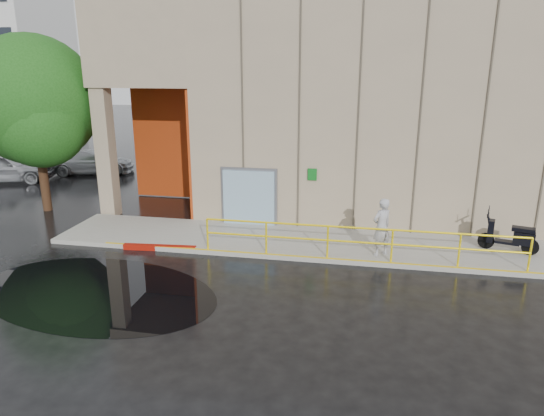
{
  "coord_description": "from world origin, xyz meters",
  "views": [
    {
      "loc": [
        4.2,
        -10.71,
        5.77
      ],
      "look_at": [
        1.61,
        3.0,
        1.67
      ],
      "focal_mm": 32.0,
      "sensor_mm": 36.0,
      "label": 1
    }
  ],
  "objects_px": {
    "person": "(382,227)",
    "car_a": "(5,167)",
    "scooter": "(511,228)",
    "tree_near": "(35,106)",
    "car_c": "(91,162)",
    "red_curb": "(160,248)"
  },
  "relations": [
    {
      "from": "scooter",
      "to": "tree_near",
      "type": "distance_m",
      "value": 17.68
    },
    {
      "from": "person",
      "to": "red_curb",
      "type": "bearing_deg",
      "value": -35.44
    },
    {
      "from": "scooter",
      "to": "car_c",
      "type": "distance_m",
      "value": 21.35
    },
    {
      "from": "scooter",
      "to": "red_curb",
      "type": "distance_m",
      "value": 11.13
    },
    {
      "from": "person",
      "to": "car_c",
      "type": "bearing_deg",
      "value": -72.25
    },
    {
      "from": "car_a",
      "to": "tree_near",
      "type": "bearing_deg",
      "value": -147.18
    },
    {
      "from": "person",
      "to": "scooter",
      "type": "xyz_separation_m",
      "value": [
        3.97,
        1.03,
        -0.12
      ]
    },
    {
      "from": "car_a",
      "to": "car_c",
      "type": "distance_m",
      "value": 4.21
    },
    {
      "from": "scooter",
      "to": "tree_near",
      "type": "bearing_deg",
      "value": -169.74
    },
    {
      "from": "person",
      "to": "car_a",
      "type": "xyz_separation_m",
      "value": [
        -18.73,
        7.11,
        -0.26
      ]
    },
    {
      "from": "car_c",
      "to": "tree_near",
      "type": "distance_m",
      "value": 8.21
    },
    {
      "from": "person",
      "to": "car_a",
      "type": "height_order",
      "value": "person"
    },
    {
      "from": "person",
      "to": "scooter",
      "type": "bearing_deg",
      "value": 154.67
    },
    {
      "from": "person",
      "to": "tree_near",
      "type": "distance_m",
      "value": 13.97
    },
    {
      "from": "scooter",
      "to": "tree_near",
      "type": "xyz_separation_m",
      "value": [
        -17.28,
        1.73,
        3.36
      ]
    },
    {
      "from": "car_a",
      "to": "tree_near",
      "type": "relative_size",
      "value": 0.67
    },
    {
      "from": "tree_near",
      "to": "car_a",
      "type": "bearing_deg",
      "value": 141.35
    },
    {
      "from": "red_curb",
      "to": "tree_near",
      "type": "height_order",
      "value": "tree_near"
    },
    {
      "from": "red_curb",
      "to": "car_c",
      "type": "relative_size",
      "value": 0.52
    },
    {
      "from": "car_a",
      "to": "car_c",
      "type": "xyz_separation_m",
      "value": [
        3.23,
        2.7,
        -0.13
      ]
    },
    {
      "from": "person",
      "to": "car_a",
      "type": "distance_m",
      "value": 20.04
    },
    {
      "from": "car_a",
      "to": "scooter",
      "type": "bearing_deg",
      "value": -123.5
    }
  ]
}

